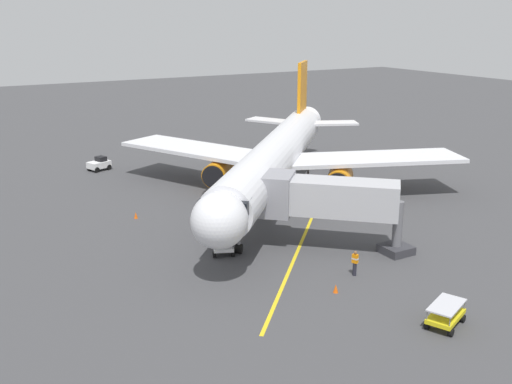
# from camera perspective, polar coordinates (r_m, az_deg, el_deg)

# --- Properties ---
(ground_plane) EXTENTS (220.00, 220.00, 0.00)m
(ground_plane) POSITION_cam_1_polar(r_m,az_deg,el_deg) (58.25, 2.06, 0.26)
(ground_plane) COLOR #424244
(apron_lead_in_line) EXTENTS (27.24, 29.61, 0.01)m
(apron_lead_in_line) POSITION_cam_1_polar(r_m,az_deg,el_deg) (50.37, 5.43, -2.43)
(apron_lead_in_line) COLOR yellow
(apron_lead_in_line) RESTS_ON ground
(airplane) EXTENTS (32.69, 33.42, 11.50)m
(airplane) POSITION_cam_1_polar(r_m,az_deg,el_deg) (54.36, 1.96, 3.43)
(airplane) COLOR white
(airplane) RESTS_ON ground
(jet_bridge) EXTENTS (9.74, 9.22, 5.40)m
(jet_bridge) POSITION_cam_1_polar(r_m,az_deg,el_deg) (42.85, 6.11, -0.59)
(jet_bridge) COLOR #B7B7BC
(jet_bridge) RESTS_ON ground
(ground_crew_marshaller) EXTENTS (0.38, 0.46, 1.71)m
(ground_crew_marshaller) POSITION_cam_1_polar(r_m,az_deg,el_deg) (39.41, 9.51, -6.74)
(ground_crew_marshaller) COLOR #23232D
(ground_crew_marshaller) RESTS_ON ground
(baggage_cart_near_nose) EXTENTS (2.94, 2.36, 1.27)m
(baggage_cart_near_nose) POSITION_cam_1_polar(r_m,az_deg,el_deg) (34.65, 17.82, -11.17)
(baggage_cart_near_nose) COLOR yellow
(baggage_cart_near_nose) RESTS_ON ground
(baggage_cart_portside) EXTENTS (2.95, 2.40, 1.27)m
(baggage_cart_portside) POSITION_cam_1_polar(r_m,az_deg,el_deg) (68.26, 2.58, 3.25)
(baggage_cart_portside) COLOR yellow
(baggage_cart_portside) RESTS_ON ground
(baggage_cart_starboard_side) EXTENTS (2.32, 2.94, 1.27)m
(baggage_cart_starboard_side) POSITION_cam_1_polar(r_m,az_deg,el_deg) (42.76, -3.24, -4.97)
(baggage_cart_starboard_side) COLOR white
(baggage_cart_starboard_side) RESTS_ON ground
(tug_rear_apron) EXTENTS (2.68, 2.22, 1.50)m
(tug_rear_apron) POSITION_cam_1_polar(r_m,az_deg,el_deg) (67.68, -14.87, 2.63)
(tug_rear_apron) COLOR white
(tug_rear_apron) RESTS_ON ground
(safety_cone_nose_left) EXTENTS (0.32, 0.32, 0.55)m
(safety_cone_nose_left) POSITION_cam_1_polar(r_m,az_deg,el_deg) (37.13, 7.69, -9.20)
(safety_cone_nose_left) COLOR #F2590F
(safety_cone_nose_left) RESTS_ON ground
(safety_cone_nose_right) EXTENTS (0.32, 0.32, 0.55)m
(safety_cone_nose_right) POSITION_cam_1_polar(r_m,az_deg,el_deg) (50.81, -11.51, -2.21)
(safety_cone_nose_right) COLOR #F2590F
(safety_cone_nose_right) RESTS_ON ground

